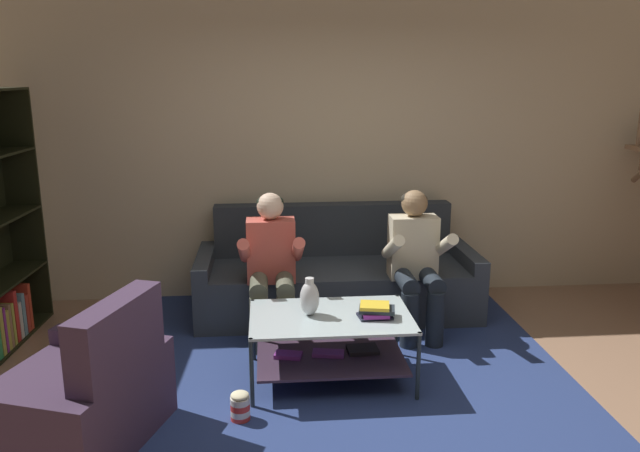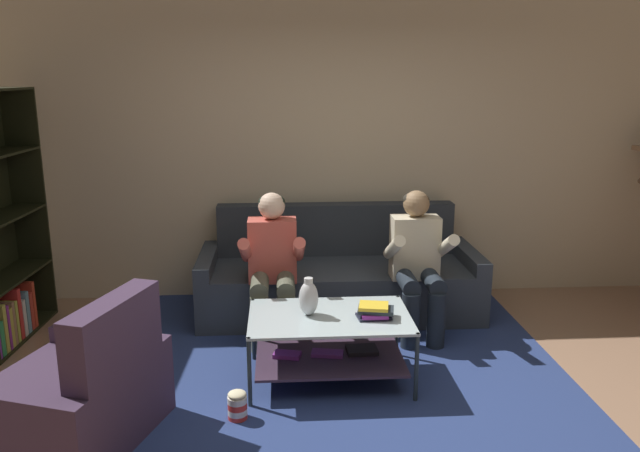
% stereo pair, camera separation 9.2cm
% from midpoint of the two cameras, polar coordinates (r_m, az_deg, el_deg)
% --- Properties ---
extents(ground, '(16.80, 16.80, 0.00)m').
position_cam_midpoint_polar(ground, '(3.92, 6.00, -18.00)').
color(ground, '#9C755A').
extents(back_partition, '(8.40, 0.12, 2.90)m').
position_cam_midpoint_polar(back_partition, '(5.81, 2.28, 7.71)').
color(back_partition, beige).
rests_on(back_partition, ground).
extents(couch, '(2.41, 0.90, 0.91)m').
position_cam_midpoint_polar(couch, '(5.52, 2.20, -4.85)').
color(couch, '#343B44').
rests_on(couch, ground).
extents(person_seated_left, '(0.50, 0.58, 1.16)m').
position_cam_midpoint_polar(person_seated_left, '(4.88, -3.83, -3.23)').
color(person_seated_left, '#545644').
rests_on(person_seated_left, ground).
extents(person_seated_right, '(0.50, 0.58, 1.16)m').
position_cam_midpoint_polar(person_seated_right, '(5.00, 9.43, -2.93)').
color(person_seated_right, '#1D252E').
rests_on(person_seated_right, ground).
extents(coffee_table, '(1.09, 0.70, 0.47)m').
position_cam_midpoint_polar(coffee_table, '(4.31, 1.52, -10.14)').
color(coffee_table, '#ADC0C4').
rests_on(coffee_table, ground).
extents(area_rug, '(3.17, 3.23, 0.01)m').
position_cam_midpoint_polar(area_rug, '(4.91, 2.01, -10.98)').
color(area_rug, navy).
rests_on(area_rug, ground).
extents(vase, '(0.13, 0.13, 0.26)m').
position_cam_midpoint_polar(vase, '(4.21, -0.42, -6.57)').
color(vase, silver).
rests_on(vase, coffee_table).
extents(book_stack, '(0.26, 0.19, 0.09)m').
position_cam_midpoint_polar(book_stack, '(4.22, 5.63, -7.75)').
color(book_stack, '#1E2030').
rests_on(book_stack, coffee_table).
extents(armchair, '(1.07, 1.15, 0.89)m').
position_cam_midpoint_polar(armchair, '(3.90, -20.69, -14.40)').
color(armchair, '#412E46').
rests_on(armchair, ground).
extents(popcorn_tub, '(0.12, 0.12, 0.19)m').
position_cam_midpoint_polar(popcorn_tub, '(3.97, -6.88, -15.98)').
color(popcorn_tub, red).
rests_on(popcorn_tub, ground).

